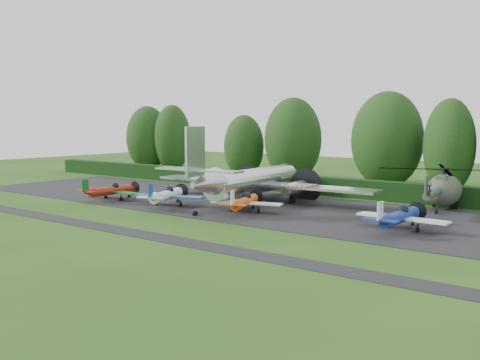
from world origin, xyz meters
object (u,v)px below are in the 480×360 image
Objects in this scene: light_plane_orange at (245,202)px; light_plane_blue at (400,217)px; light_plane_red at (111,190)px; light_plane_white at (167,195)px; helicopter at (444,187)px; transport_plane at (252,181)px.

light_plane_blue is (13.90, 0.62, 0.07)m from light_plane_orange.
light_plane_blue reaches higher than light_plane_red.
light_plane_orange is (8.27, 1.46, -0.08)m from light_plane_white.
light_plane_white reaches higher than light_plane_blue.
helicopter reaches higher than light_plane_orange.
light_plane_white is at bearing -140.93° from helicopter.
transport_plane is 3.64× the size of light_plane_red.
light_plane_blue is (17.07, -4.84, -1.13)m from transport_plane.
transport_plane reaches higher than light_plane_orange.
light_plane_red is 33.01m from helicopter.
transport_plane reaches higher than light_plane_red.
light_plane_orange is at bearing -130.65° from helicopter.
light_plane_blue is 0.52× the size of helicopter.
helicopter is (13.53, 12.97, 1.03)m from light_plane_orange.
light_plane_blue is at bearing 25.06° from light_plane_white.
light_plane_white is 8.40m from light_plane_orange.
light_plane_red is 1.00× the size of light_plane_orange.
light_plane_red is (-12.75, -7.40, -1.19)m from transport_plane.
light_plane_red is 0.93× the size of light_plane_white.
light_plane_red is 0.94× the size of light_plane_blue.
light_plane_blue reaches higher than light_plane_orange.
transport_plane is 18.30m from helicopter.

